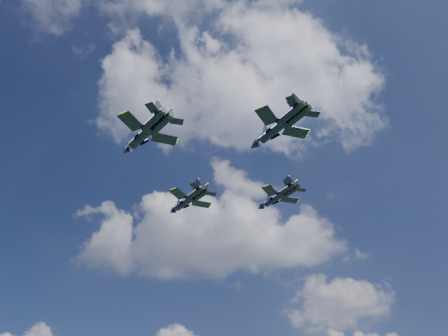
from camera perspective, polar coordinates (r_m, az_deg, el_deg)
jet_lead at (r=112.36m, az=-5.26°, el=-4.56°), size 14.42×13.73×3.83m
jet_left at (r=94.24m, az=-10.84°, el=4.00°), size 16.34×15.57×4.34m
jet_right at (r=111.40m, az=6.45°, el=-4.07°), size 13.26×13.29×3.61m
jet_slot at (r=87.46m, az=6.30°, el=4.80°), size 14.80×15.05×4.06m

